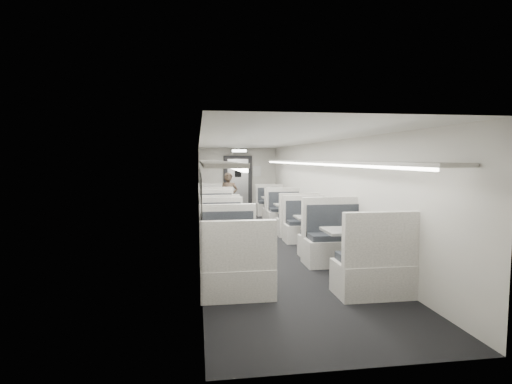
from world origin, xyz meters
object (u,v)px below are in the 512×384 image
object	(u,v)px
booth_left_c	(224,235)
booth_right_a	(275,207)
booth_right_b	(290,217)
booth_right_d	(353,253)
passenger	(229,197)
exit_sign	(239,151)
vestibule_door	(238,183)
booth_left_d	(232,257)
booth_right_c	(314,232)
booth_left_b	(218,218)
booth_left_a	(215,208)

from	to	relation	value
booth_left_c	booth_right_a	distance (m)	5.03
booth_right_b	booth_right_d	xyz separation A→B (m)	(0.00, -4.51, 0.05)
passenger	exit_sign	size ratio (longest dim) A/B	2.51
booth_right_d	vestibule_door	bearing A→B (deg)	96.25
booth_left_d	passenger	bearing A→B (deg)	86.08
booth_left_c	booth_right_c	world-z (taller)	booth_right_c
booth_right_a	booth_left_c	bearing A→B (deg)	-113.42
booth_left_d	booth_right_b	size ratio (longest dim) A/B	1.02
booth_right_d	booth_left_d	bearing A→B (deg)	176.10
booth_left_b	booth_right_c	bearing A→B (deg)	-50.88
vestibule_door	booth_right_c	bearing A→B (deg)	-81.80
booth_right_a	booth_right_b	size ratio (longest dim) A/B	0.96
booth_left_a	booth_right_a	distance (m)	2.00
booth_left_a	vestibule_door	distance (m)	2.58
booth_right_b	booth_right_d	size ratio (longest dim) A/B	0.89
booth_left_b	booth_right_a	size ratio (longest dim) A/B	1.00
booth_left_b	booth_right_b	world-z (taller)	booth_right_b
booth_right_c	exit_sign	size ratio (longest dim) A/B	3.33
booth_left_b	booth_left_c	distance (m)	2.46
booth_left_a	booth_right_c	distance (m)	5.07
booth_left_c	booth_right_a	size ratio (longest dim) A/B	1.01
booth_right_b	booth_right_d	distance (m)	4.51
booth_right_a	booth_left_b	bearing A→B (deg)	-132.89
booth_left_c	booth_right_c	bearing A→B (deg)	0.15
booth_left_d	booth_right_b	world-z (taller)	booth_left_d
booth_left_c	booth_right_a	bearing A→B (deg)	66.58
booth_right_c	exit_sign	xyz separation A→B (m)	(-1.00, 6.45, 1.91)
booth_left_c	booth_left_d	distance (m)	2.05
booth_right_a	exit_sign	xyz separation A→B (m)	(-1.00, 1.84, 1.92)
booth_right_b	passenger	size ratio (longest dim) A/B	1.35
booth_left_b	vestibule_door	distance (m)	4.64
booth_left_b	exit_sign	distance (m)	4.54
booth_left_a	vestibule_door	bearing A→B (deg)	66.34
booth_right_a	booth_right_c	bearing A→B (deg)	-90.00
booth_left_c	exit_sign	distance (m)	6.81
booth_left_a	exit_sign	xyz separation A→B (m)	(1.00, 1.79, 1.90)
booth_right_c	vestibule_door	bearing A→B (deg)	98.20
exit_sign	vestibule_door	bearing A→B (deg)	90.00
booth_left_d	vestibule_door	xyz separation A→B (m)	(1.00, 9.00, 0.66)
booth_left_c	vestibule_door	distance (m)	7.05
booth_left_a	booth_right_b	distance (m)	3.08
passenger	exit_sign	xyz separation A→B (m)	(0.58, 2.44, 1.50)
booth_left_b	booth_left_d	size ratio (longest dim) A/B	0.94
passenger	booth_right_a	bearing A→B (deg)	29.20
booth_left_d	booth_right_d	distance (m)	2.00
booth_left_a	booth_left_b	xyz separation A→B (m)	(0.00, -2.20, -0.01)
booth_left_d	booth_right_b	bearing A→B (deg)	65.41
booth_right_a	passenger	xyz separation A→B (m)	(-1.58, -0.60, 0.42)
booth_left_b	passenger	size ratio (longest dim) A/B	1.30
booth_left_c	booth_left_d	world-z (taller)	booth_left_d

